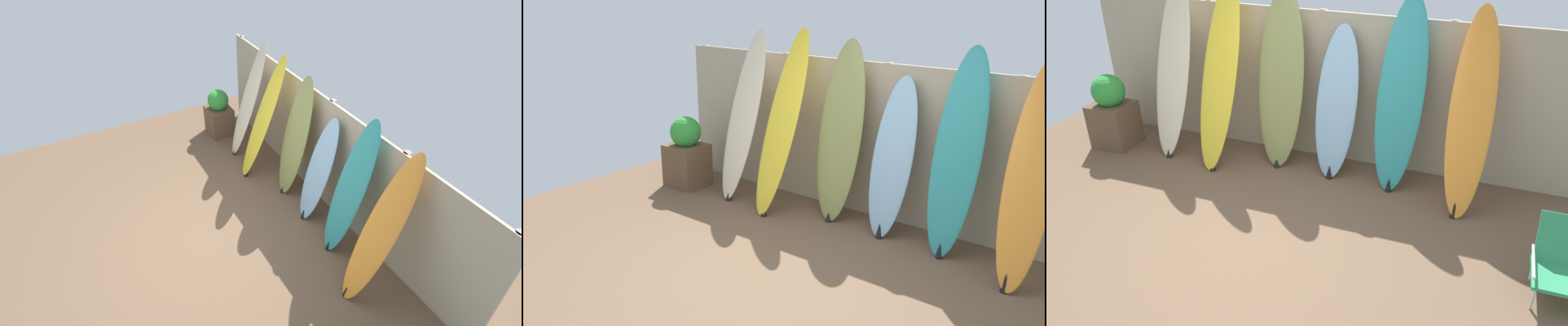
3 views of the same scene
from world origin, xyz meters
TOP-DOWN VIEW (x-y plane):
  - ground at (0.00, 0.00)m, footprint 7.68×7.68m
  - fence_back at (-0.00, 2.01)m, footprint 6.08×0.11m
  - surfboard_cream_0 at (-1.75, 1.56)m, footprint 0.51×0.77m
  - surfboard_yellow_1 at (-1.07, 1.48)m, footprint 0.52×0.86m
  - surfboard_olive_2 at (-0.38, 1.68)m, footprint 0.56×0.48m
  - surfboard_skyblue_3 at (0.30, 1.66)m, footprint 0.49×0.50m
  - surfboard_teal_4 at (1.02, 1.65)m, footprint 0.52×0.57m
  - surfboard_orange_5 at (1.76, 1.52)m, footprint 0.50×0.90m
  - planter_box at (-2.59, 1.33)m, footprint 0.50×0.46m

SIDE VIEW (x-z plane):
  - ground at x=0.00m, z-range 0.00..0.00m
  - planter_box at x=-2.59m, z-range -0.03..0.92m
  - surfboard_skyblue_3 at x=0.30m, z-range -0.02..1.70m
  - fence_back at x=0.00m, z-range 0.00..1.80m
  - surfboard_orange_5 at x=1.76m, z-range -0.02..2.02m
  - surfboard_olive_2 at x=-0.38m, z-range -0.01..2.05m
  - surfboard_teal_4 at x=1.02m, z-range -0.01..2.07m
  - surfboard_cream_0 at x=-1.75m, z-range -0.01..2.10m
  - surfboard_yellow_1 at x=-1.07m, z-range -0.01..2.15m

